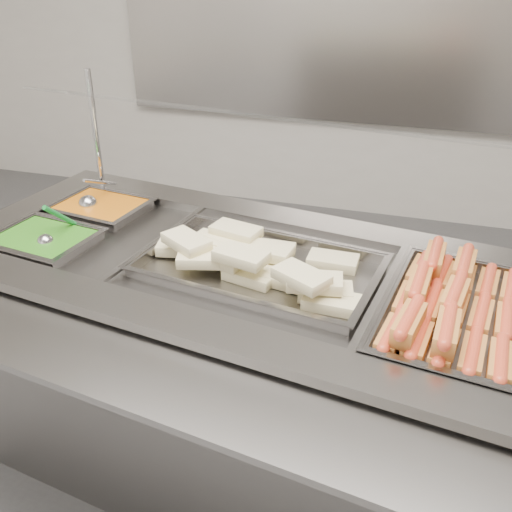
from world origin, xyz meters
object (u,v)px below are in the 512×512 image
(sneeze_guard, at_px, (272,122))
(ladle, at_px, (89,203))
(pan_wraps, at_px, (259,271))
(steam_counter, at_px, (243,375))
(pan_hotdogs, at_px, (453,322))
(serving_spoon, at_px, (48,237))

(sneeze_guard, height_order, ladle, sneeze_guard)
(pan_wraps, bearing_deg, sneeze_guard, 96.95)
(steam_counter, distance_m, pan_hotdogs, 0.66)
(pan_hotdogs, relative_size, serving_spoon, 3.45)
(ladle, distance_m, serving_spoon, 0.26)
(steam_counter, xyz_separation_m, sneeze_guard, (0.03, 0.19, 0.72))
(steam_counter, bearing_deg, pan_hotdogs, -8.40)
(steam_counter, distance_m, sneeze_guard, 0.75)
(steam_counter, xyz_separation_m, pan_hotdogs, (0.55, -0.08, 0.36))
(pan_wraps, bearing_deg, pan_hotdogs, -8.40)
(sneeze_guard, relative_size, pan_hotdogs, 2.82)
(pan_wraps, bearing_deg, serving_spoon, -175.88)
(steam_counter, height_order, ladle, ladle)
(pan_hotdogs, height_order, pan_wraps, same)
(pan_wraps, xyz_separation_m, serving_spoon, (-0.61, -0.04, 0.03))
(serving_spoon, bearing_deg, pan_hotdogs, -1.51)
(steam_counter, distance_m, pan_wraps, 0.38)
(sneeze_guard, distance_m, ladle, 0.69)
(ladle, bearing_deg, sneeze_guard, -1.08)
(pan_wraps, height_order, ladle, ladle)
(steam_counter, distance_m, serving_spoon, 0.69)
(sneeze_guard, distance_m, serving_spoon, 0.71)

